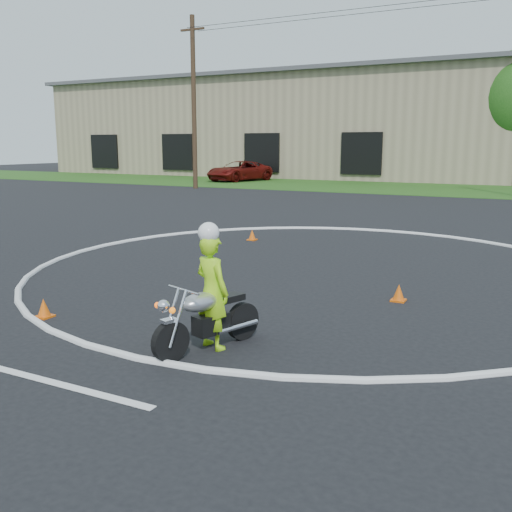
% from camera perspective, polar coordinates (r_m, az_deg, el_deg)
% --- Properties ---
extents(ground, '(120.00, 120.00, 0.00)m').
position_cam_1_polar(ground, '(9.78, -0.52, -4.65)').
color(ground, black).
rests_on(ground, ground).
extents(grass_strip, '(120.00, 10.00, 0.02)m').
position_cam_1_polar(grass_strip, '(35.68, 20.42, 6.18)').
color(grass_strip, '#1E4714').
rests_on(grass_strip, ground).
extents(course_markings, '(19.05, 19.05, 0.12)m').
position_cam_1_polar(course_markings, '(13.13, 17.03, -1.02)').
color(course_markings, silver).
rests_on(course_markings, ground).
extents(primary_motorcycle, '(0.82, 1.67, 0.91)m').
position_cam_1_polar(primary_motorcycle, '(7.47, -4.97, -6.20)').
color(primary_motorcycle, black).
rests_on(primary_motorcycle, ground).
extents(rider_primary_grp, '(0.65, 0.53, 1.69)m').
position_cam_1_polar(rider_primary_grp, '(7.47, -4.44, -3.22)').
color(rider_primary_grp, '#A8F219').
rests_on(rider_primary_grp, ground).
extents(pickup_grp, '(3.68, 5.64, 1.44)m').
position_cam_1_polar(pickup_grp, '(42.06, -1.69, 8.48)').
color(pickup_grp, '#5B0D0A').
rests_on(pickup_grp, ground).
extents(warehouse, '(41.00, 17.00, 8.30)m').
position_cam_1_polar(warehouse, '(53.27, 2.66, 12.73)').
color(warehouse, tan).
rests_on(warehouse, ground).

